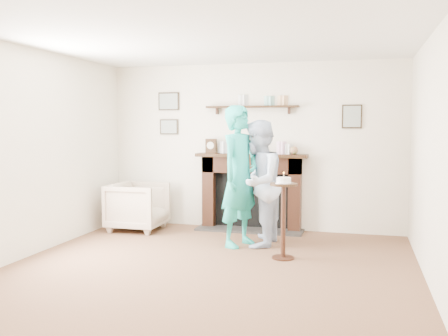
{
  "coord_description": "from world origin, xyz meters",
  "views": [
    {
      "loc": [
        1.58,
        -4.91,
        1.58
      ],
      "look_at": [
        -0.01,
        0.9,
        1.06
      ],
      "focal_mm": 40.0,
      "sensor_mm": 36.0,
      "label": 1
    }
  ],
  "objects": [
    {
      "name": "woman",
      "position": [
        0.08,
        1.36,
        0.0
      ],
      "size": [
        0.67,
        0.79,
        1.83
      ],
      "primitive_type": "imported",
      "rotation": [
        0.0,
        0.0,
        1.16
      ],
      "color": "teal",
      "rests_on": "ground"
    },
    {
      "name": "pedestal_table",
      "position": [
        0.72,
        0.87,
        0.63
      ],
      "size": [
        0.32,
        0.32,
        1.03
      ],
      "color": "black",
      "rests_on": "ground"
    },
    {
      "name": "armchair",
      "position": [
        -1.63,
        1.9,
        0.0
      ],
      "size": [
        0.8,
        0.77,
        0.72
      ],
      "primitive_type": "imported",
      "rotation": [
        0.0,
        0.0,
        1.58
      ],
      "color": "#BEAC8D",
      "rests_on": "ground"
    },
    {
      "name": "room_shell",
      "position": [
        -0.0,
        0.69,
        1.62
      ],
      "size": [
        4.54,
        5.02,
        2.52
      ],
      "color": "beige",
      "rests_on": "ground"
    },
    {
      "name": "man",
      "position": [
        0.3,
        1.42,
        0.0
      ],
      "size": [
        0.66,
        0.83,
        1.64
      ],
      "primitive_type": "imported",
      "rotation": [
        0.0,
        0.0,
        -1.61
      ],
      "color": "silver",
      "rests_on": "ground"
    },
    {
      "name": "ground",
      "position": [
        0.0,
        0.0,
        0.0
      ],
      "size": [
        5.0,
        5.0,
        0.0
      ],
      "primitive_type": "plane",
      "color": "brown",
      "rests_on": "ground"
    }
  ]
}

